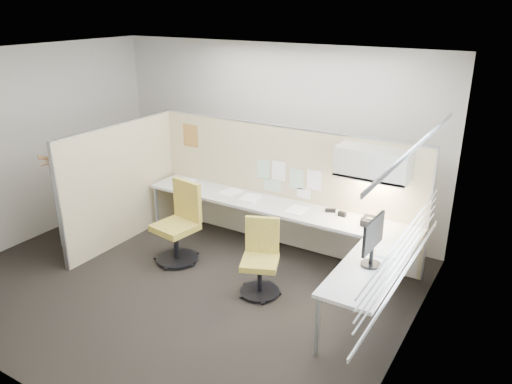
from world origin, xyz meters
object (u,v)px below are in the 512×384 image
Objects in this scene: chair_right at (261,260)px; phone at (370,221)px; desk at (290,222)px; chair_left at (180,225)px; monitor at (373,239)px.

chair_right is 4.38× the size of phone.
phone is at bearing 9.70° from desk.
desk is 1.50m from chair_left.
desk is at bearing 62.22° from monitor.
desk is 7.35× the size of monitor.
chair_right reaches higher than desk.
monitor reaches higher than chair_left.
phone is (2.35, 0.87, 0.27)m from chair_left.
chair_left is (-1.33, -0.69, -0.09)m from desk.
phone is at bearing 23.09° from chair_right.
chair_left reaches higher than phone.
desk is at bearing -170.99° from phone.
monitor reaches higher than phone.
desk is 1.05m from phone.
desk is 19.03× the size of phone.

